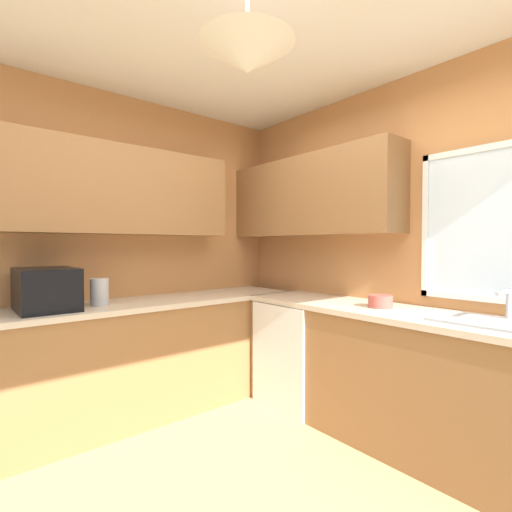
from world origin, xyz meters
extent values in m
cube|color=#C6844C|center=(0.00, 1.65, 1.32)|extent=(3.79, 0.06, 2.64)
cube|color=#C6844C|center=(-1.86, 0.00, 1.32)|extent=(0.06, 3.36, 2.64)
cube|color=white|center=(0.06, 1.60, 1.50)|extent=(0.04, 0.04, 1.01)
cube|color=olive|center=(-1.67, -0.20, 1.80)|extent=(0.32, 2.26, 0.70)
cube|color=olive|center=(-0.95, 1.46, 1.80)|extent=(1.76, 0.32, 0.70)
cylinder|color=#B7B7BC|center=(0.00, 0.00, 2.46)|extent=(0.02, 0.02, 0.35)
cone|color=silver|center=(0.00, 0.00, 2.22)|extent=(0.44, 0.44, 0.14)
cube|color=olive|center=(-1.52, 0.00, 0.44)|extent=(0.62, 2.94, 0.87)
cube|color=beige|center=(-1.52, 0.00, 0.89)|extent=(0.65, 2.97, 0.04)
cube|color=olive|center=(0.21, 1.31, 0.44)|extent=(2.85, 0.62, 0.87)
cube|color=beige|center=(0.21, 1.31, 0.89)|extent=(2.88, 0.65, 0.04)
cube|color=white|center=(-0.86, 1.28, 0.43)|extent=(0.60, 0.60, 0.87)
cube|color=black|center=(-1.52, -0.56, 1.06)|extent=(0.48, 0.36, 0.29)
cylinder|color=#B7B7BC|center=(-1.50, -0.21, 1.01)|extent=(0.13, 0.13, 0.20)
cube|color=#9EA0A5|center=(0.62, 1.31, 0.92)|extent=(0.66, 0.40, 0.02)
cylinder|color=#B7B7BC|center=(0.62, 1.47, 1.00)|extent=(0.03, 0.03, 0.18)
cylinder|color=#B7B7BC|center=(0.62, 1.37, 1.09)|extent=(0.02, 0.20, 0.02)
cylinder|color=#B74C42|center=(-0.12, 1.31, 0.96)|extent=(0.17, 0.17, 0.09)
camera|label=1|loc=(1.35, -1.07, 1.36)|focal=26.09mm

